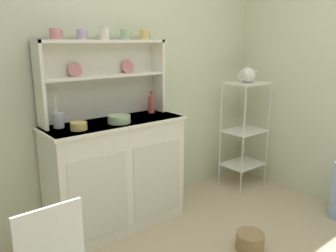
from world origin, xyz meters
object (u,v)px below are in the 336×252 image
object	(u,v)px
hutch_cabinet	(117,173)
bowl_mixing_large	(79,126)
bakers_rack	(245,125)
hutch_shelf_unit	(103,73)
utensil_jar	(58,120)
floor_basket	(250,241)
porcelain_teapot	(248,75)
cup_rose_0	(55,34)
jam_bottle	(151,104)

from	to	relation	value
hutch_cabinet	bowl_mixing_large	bearing A→B (deg)	-167.70
hutch_cabinet	bakers_rack	world-z (taller)	bakers_rack
hutch_shelf_unit	utensil_jar	distance (m)	0.54
hutch_shelf_unit	floor_basket	size ratio (longest dim) A/B	5.06
bowl_mixing_large	hutch_shelf_unit	bearing A→B (deg)	35.16
utensil_jar	porcelain_teapot	world-z (taller)	porcelain_teapot
hutch_cabinet	utensil_jar	xyz separation A→B (m)	(-0.43, 0.08, 0.51)
bowl_mixing_large	floor_basket	bearing A→B (deg)	-42.72
cup_rose_0	bowl_mixing_large	distance (m)	0.68
hutch_cabinet	porcelain_teapot	xyz separation A→B (m)	(1.51, -0.10, 0.73)
hutch_cabinet	jam_bottle	distance (m)	0.68
jam_bottle	floor_basket	bearing A→B (deg)	-80.45
bowl_mixing_large	porcelain_teapot	xyz separation A→B (m)	(1.85, -0.03, 0.25)
cup_rose_0	utensil_jar	xyz separation A→B (m)	(-0.04, -0.04, -0.61)
hutch_cabinet	porcelain_teapot	bearing A→B (deg)	-3.81
bakers_rack	porcelain_teapot	world-z (taller)	porcelain_teapot
bakers_rack	porcelain_teapot	distance (m)	0.54
hutch_cabinet	bowl_mixing_large	world-z (taller)	bowl_mixing_large
cup_rose_0	hutch_cabinet	bearing A→B (deg)	-17.79
bakers_rack	utensil_jar	size ratio (longest dim) A/B	4.45
cup_rose_0	jam_bottle	world-z (taller)	cup_rose_0
floor_basket	jam_bottle	world-z (taller)	jam_bottle
hutch_cabinet	hutch_shelf_unit	xyz separation A→B (m)	(-0.00, 0.16, 0.82)
utensil_jar	porcelain_teapot	size ratio (longest dim) A/B	1.02
utensil_jar	porcelain_teapot	bearing A→B (deg)	-5.30
hutch_shelf_unit	bowl_mixing_large	size ratio (longest dim) A/B	8.94
hutch_cabinet	porcelain_teapot	distance (m)	1.68
floor_basket	bowl_mixing_large	xyz separation A→B (m)	(-0.93, 0.86, 0.88)
hutch_shelf_unit	jam_bottle	distance (m)	0.52
utensil_jar	bowl_mixing_large	bearing A→B (deg)	-59.47
utensil_jar	jam_bottle	bearing A→B (deg)	0.49
bowl_mixing_large	jam_bottle	size ratio (longest dim) A/B	0.64
bowl_mixing_large	porcelain_teapot	world-z (taller)	porcelain_teapot
jam_bottle	porcelain_teapot	world-z (taller)	porcelain_teapot
floor_basket	porcelain_teapot	xyz separation A→B (m)	(0.92, 0.83, 1.14)
porcelain_teapot	bowl_mixing_large	bearing A→B (deg)	179.14
hutch_cabinet	bakers_rack	distance (m)	1.53
hutch_shelf_unit	cup_rose_0	bearing A→B (deg)	-173.82
porcelain_teapot	hutch_shelf_unit	bearing A→B (deg)	170.09
hutch_cabinet	jam_bottle	world-z (taller)	jam_bottle
hutch_shelf_unit	jam_bottle	size ratio (longest dim) A/B	5.71
jam_bottle	utensil_jar	distance (m)	0.85
bakers_rack	cup_rose_0	size ratio (longest dim) A/B	11.93
hutch_shelf_unit	cup_rose_0	distance (m)	0.49
cup_rose_0	porcelain_teapot	size ratio (longest dim) A/B	0.38
bowl_mixing_large	utensil_jar	xyz separation A→B (m)	(-0.09, 0.15, 0.03)
floor_basket	cup_rose_0	distance (m)	2.10
floor_basket	jam_bottle	bearing A→B (deg)	99.55
floor_basket	cup_rose_0	xyz separation A→B (m)	(-0.98, 1.06, 1.53)
hutch_shelf_unit	floor_basket	bearing A→B (deg)	-61.46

